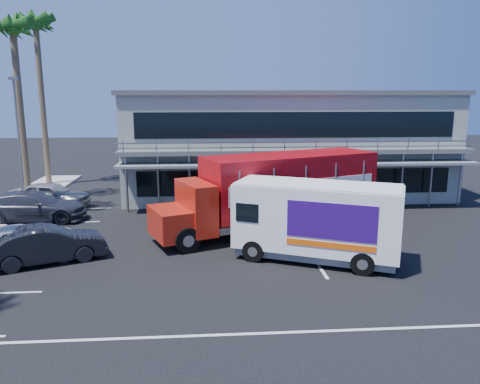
{
  "coord_description": "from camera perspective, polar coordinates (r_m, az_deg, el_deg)",
  "views": [
    {
      "loc": [
        -2.68,
        -18.86,
        7.11
      ],
      "look_at": [
        -1.01,
        3.86,
        2.3
      ],
      "focal_mm": 35.0,
      "sensor_mm": 36.0,
      "label": 1
    }
  ],
  "objects": [
    {
      "name": "ground",
      "position": [
        20.33,
        3.68,
        -8.57
      ],
      "size": [
        120.0,
        120.0,
        0.0
      ],
      "primitive_type": "plane",
      "color": "black",
      "rests_on": "ground"
    },
    {
      "name": "building",
      "position": [
        34.44,
        5.34,
        6.12
      ],
      "size": [
        22.4,
        12.0,
        7.3
      ],
      "color": "gray",
      "rests_on": "ground"
    },
    {
      "name": "palm_e",
      "position": [
        34.22,
        -25.9,
        16.59
      ],
      "size": [
        2.8,
        2.8,
        12.25
      ],
      "color": "brown",
      "rests_on": "ground"
    },
    {
      "name": "palm_f",
      "position": [
        39.61,
        -23.58,
        17.3
      ],
      "size": [
        2.8,
        2.8,
        13.25
      ],
      "color": "brown",
      "rests_on": "ground"
    },
    {
      "name": "light_pole_far",
      "position": [
        32.11,
        -25.37,
        6.12
      ],
      "size": [
        0.5,
        0.25,
        8.09
      ],
      "color": "gray",
      "rests_on": "ground"
    },
    {
      "name": "red_truck",
      "position": [
        24.32,
        4.46,
        0.28
      ],
      "size": [
        12.1,
        7.05,
        4.02
      ],
      "rotation": [
        0.0,
        0.0,
        0.39
      ],
      "color": "#AB1B0D",
      "rests_on": "ground"
    },
    {
      "name": "white_van",
      "position": [
        20.28,
        9.3,
        -3.41
      ],
      "size": [
        7.33,
        4.99,
        3.4
      ],
      "rotation": [
        0.0,
        0.0,
        -0.42
      ],
      "color": "white",
      "rests_on": "ground"
    },
    {
      "name": "parked_car_b",
      "position": [
        21.71,
        -22.43,
        -5.93
      ],
      "size": [
        5.07,
        3.41,
        1.58
      ],
      "primitive_type": "imported",
      "rotation": [
        0.0,
        0.0,
        1.97
      ],
      "color": "black",
      "rests_on": "ground"
    },
    {
      "name": "parked_car_c",
      "position": [
        22.44,
        -24.89,
        -5.67
      ],
      "size": [
        5.99,
        4.26,
        1.52
      ],
      "primitive_type": "imported",
      "rotation": [
        0.0,
        0.0,
        1.93
      ],
      "color": "silver",
      "rests_on": "ground"
    },
    {
      "name": "parked_car_d",
      "position": [
        28.91,
        -23.96,
        -1.64
      ],
      "size": [
        5.92,
        2.58,
        1.7
      ],
      "primitive_type": "imported",
      "rotation": [
        0.0,
        0.0,
        1.61
      ],
      "color": "#292C37",
      "rests_on": "ground"
    },
    {
      "name": "parked_car_e",
      "position": [
        31.87,
        -22.06,
        -0.34
      ],
      "size": [
        5.06,
        2.58,
        1.65
      ],
      "primitive_type": "imported",
      "rotation": [
        0.0,
        0.0,
        1.44
      ],
      "color": "gray",
      "rests_on": "ground"
    }
  ]
}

